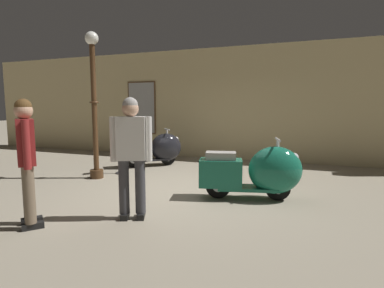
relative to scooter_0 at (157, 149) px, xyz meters
name	(u,v)px	position (x,y,z in m)	size (l,w,h in m)	color
ground_plane	(181,189)	(1.49, -1.93, -0.44)	(60.00, 60.00, 0.00)	gray
showroom_back_wall	(236,104)	(1.66, 1.78, 1.17)	(18.00, 0.63, 3.22)	#CCB784
scooter_0	(157,149)	(0.00, 0.00, 0.00)	(1.47, 1.38, 0.96)	black
scooter_1	(258,172)	(2.93, -2.03, 0.03)	(1.73, 0.86, 1.02)	black
lamppost	(94,102)	(-0.56, -1.72, 1.20)	(0.28, 0.28, 3.06)	#472D19
visitor_0	(131,150)	(1.46, -3.54, 0.52)	(0.52, 0.37, 1.65)	black
visitor_1	(26,154)	(0.39, -4.26, 0.50)	(0.45, 0.41, 1.63)	black
info_stanchion	(121,155)	(-0.32, -1.12, 0.00)	(0.37, 0.39, 1.05)	#333338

